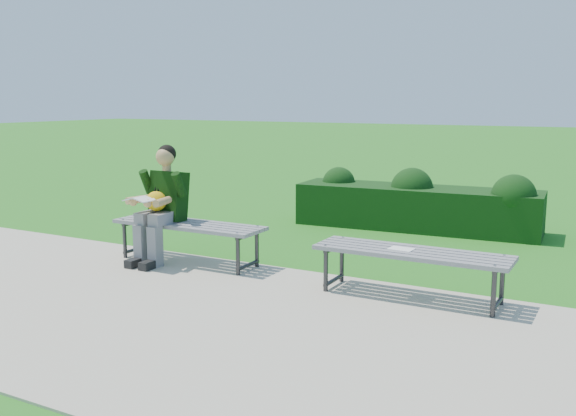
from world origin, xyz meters
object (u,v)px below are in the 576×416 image
object	(u,v)px
bench_left	(189,228)
seated_boy	(161,201)
paper_sheet	(401,249)
hedge	(420,204)
bench_right	(412,256)

from	to	relation	value
bench_left	seated_boy	xyz separation A→B (m)	(-0.30, -0.09, 0.30)
seated_boy	paper_sheet	distance (m)	2.82
hedge	seated_boy	size ratio (longest dim) A/B	2.64
hedge	seated_boy	world-z (taller)	seated_boy
bench_right	paper_sheet	size ratio (longest dim) A/B	7.85
bench_right	paper_sheet	bearing A→B (deg)	-180.00
bench_right	hedge	bearing A→B (deg)	105.82
hedge	bench_left	distance (m)	3.59
bench_left	seated_boy	size ratio (longest dim) A/B	1.37
bench_left	bench_right	world-z (taller)	same
hedge	bench_right	bearing A→B (deg)	-74.18
bench_right	paper_sheet	distance (m)	0.12
hedge	bench_left	xyz separation A→B (m)	(-1.69, -3.17, 0.05)
hedge	bench_left	world-z (taller)	hedge
paper_sheet	seated_boy	bearing A→B (deg)	-179.80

